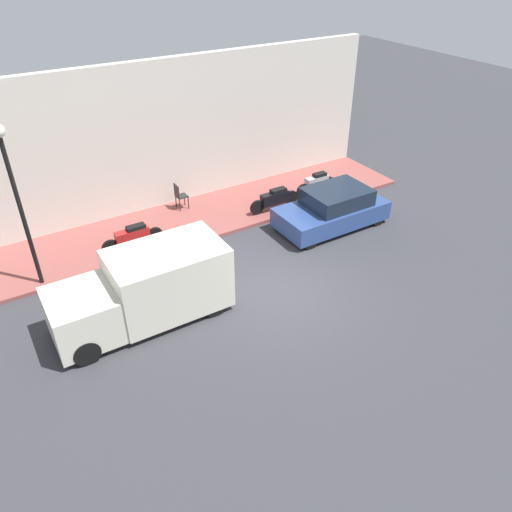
# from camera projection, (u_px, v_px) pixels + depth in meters

# --- Properties ---
(ground_plane) EXTENTS (60.00, 60.00, 0.00)m
(ground_plane) POSITION_uv_depth(u_px,v_px,m) (282.00, 293.00, 14.43)
(ground_plane) COLOR #38383D
(sidewalk) EXTENTS (3.06, 16.18, 0.12)m
(sidewalk) POSITION_uv_depth(u_px,v_px,m) (202.00, 217.00, 18.11)
(sidewalk) COLOR #934C47
(sidewalk) RESTS_ON ground_plane
(building_facade) EXTENTS (0.30, 16.18, 5.29)m
(building_facade) POSITION_uv_depth(u_px,v_px,m) (177.00, 134.00, 17.88)
(building_facade) COLOR silver
(building_facade) RESTS_ON ground_plane
(parked_car) EXTENTS (1.85, 3.89, 1.38)m
(parked_car) POSITION_uv_depth(u_px,v_px,m) (333.00, 209.00, 17.35)
(parked_car) COLOR #2D4784
(parked_car) RESTS_ON ground_plane
(delivery_van) EXTENTS (1.85, 4.62, 1.95)m
(delivery_van) POSITION_uv_depth(u_px,v_px,m) (143.00, 289.00, 12.96)
(delivery_van) COLOR silver
(delivery_van) RESTS_ON ground_plane
(motorcycle_red) EXTENTS (0.30, 2.04, 0.82)m
(motorcycle_red) POSITION_uv_depth(u_px,v_px,m) (133.00, 237.00, 15.97)
(motorcycle_red) COLOR #B21E1E
(motorcycle_red) RESTS_ON sidewalk
(motorcycle_black) EXTENTS (0.30, 2.06, 0.79)m
(motorcycle_black) POSITION_uv_depth(u_px,v_px,m) (275.00, 199.00, 18.26)
(motorcycle_black) COLOR black
(motorcycle_black) RESTS_ON sidewalk
(scooter_silver) EXTENTS (0.30, 1.81, 0.82)m
(scooter_silver) POSITION_uv_depth(u_px,v_px,m) (317.00, 183.00, 19.36)
(scooter_silver) COLOR #B7B7BF
(scooter_silver) RESTS_ON sidewalk
(streetlamp) EXTENTS (0.35, 0.35, 4.76)m
(streetlamp) POSITION_uv_depth(u_px,v_px,m) (13.00, 183.00, 12.92)
(streetlamp) COLOR black
(streetlamp) RESTS_ON sidewalk
(cafe_chair) EXTENTS (0.40, 0.40, 0.97)m
(cafe_chair) POSITION_uv_depth(u_px,v_px,m) (180.00, 195.00, 18.23)
(cafe_chair) COLOR #262626
(cafe_chair) RESTS_ON sidewalk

